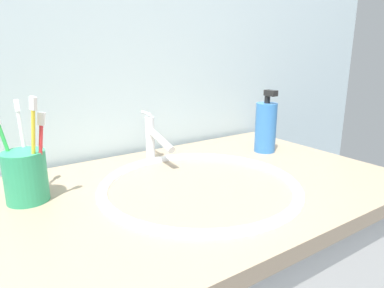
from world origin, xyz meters
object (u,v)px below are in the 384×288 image
at_px(faucet, 153,138).
at_px(toothbrush_cup, 26,177).
at_px(soap_dispenser, 266,127).
at_px(toothbrush_green, 8,150).
at_px(toothbrush_red, 40,151).
at_px(toothbrush_yellow, 33,144).
at_px(toothbrush_white, 23,141).

relative_size(faucet, toothbrush_cup, 1.53).
bearing_deg(soap_dispenser, toothbrush_green, 176.59).
bearing_deg(toothbrush_red, toothbrush_yellow, -166.11).
bearing_deg(soap_dispenser, toothbrush_white, 174.88).
relative_size(toothbrush_cup, soap_dispenser, 0.56).
height_order(toothbrush_green, soap_dispenser, soap_dispenser).
distance_m(toothbrush_green, toothbrush_yellow, 0.07).
distance_m(faucet, toothbrush_yellow, 0.33).
relative_size(faucet, toothbrush_green, 0.90).
bearing_deg(faucet, soap_dispenser, -16.72).
distance_m(toothbrush_green, soap_dispenser, 0.66).
distance_m(faucet, toothbrush_cup, 0.33).
height_order(toothbrush_green, toothbrush_white, toothbrush_white).
bearing_deg(toothbrush_red, toothbrush_white, 107.15).
distance_m(faucet, soap_dispenser, 0.33).
distance_m(faucet, toothbrush_green, 0.35).
bearing_deg(toothbrush_yellow, toothbrush_cup, 121.19).
relative_size(toothbrush_white, soap_dispenser, 1.05).
height_order(toothbrush_cup, soap_dispenser, soap_dispenser).
xyz_separation_m(faucet, toothbrush_yellow, (-0.31, -0.11, 0.06)).
height_order(toothbrush_green, toothbrush_yellow, toothbrush_yellow).
bearing_deg(toothbrush_cup, toothbrush_yellow, -58.81).
bearing_deg(toothbrush_yellow, soap_dispenser, 0.93).
relative_size(toothbrush_cup, toothbrush_yellow, 0.50).
relative_size(toothbrush_red, toothbrush_white, 0.91).
distance_m(toothbrush_green, toothbrush_red, 0.07).
bearing_deg(toothbrush_cup, soap_dispenser, -1.59).
bearing_deg(soap_dispenser, toothbrush_yellow, -179.07).
xyz_separation_m(toothbrush_green, soap_dispenser, (0.66, -0.04, -0.03)).
bearing_deg(toothbrush_yellow, toothbrush_white, 97.36).
xyz_separation_m(toothbrush_cup, toothbrush_red, (0.03, -0.03, 0.05)).
bearing_deg(toothbrush_white, faucet, 6.99).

